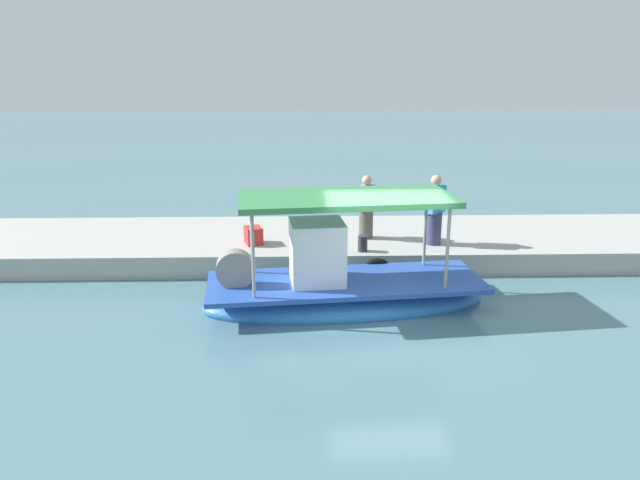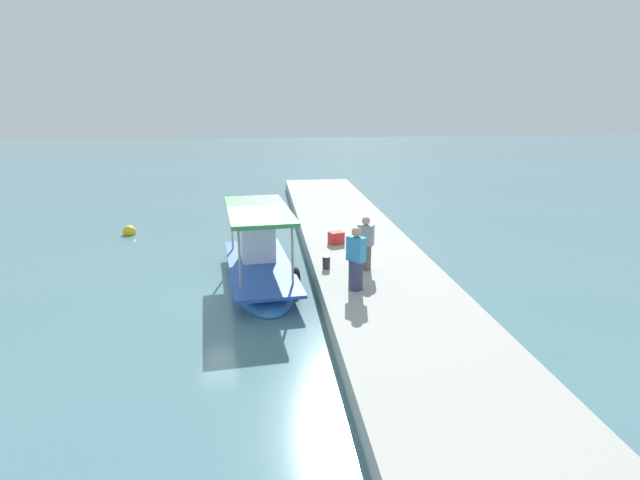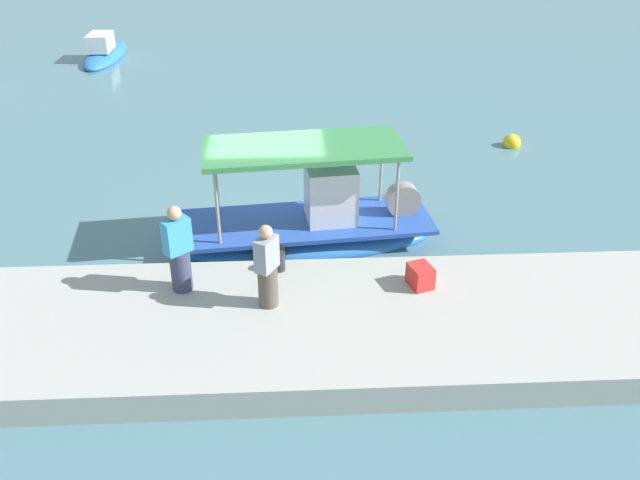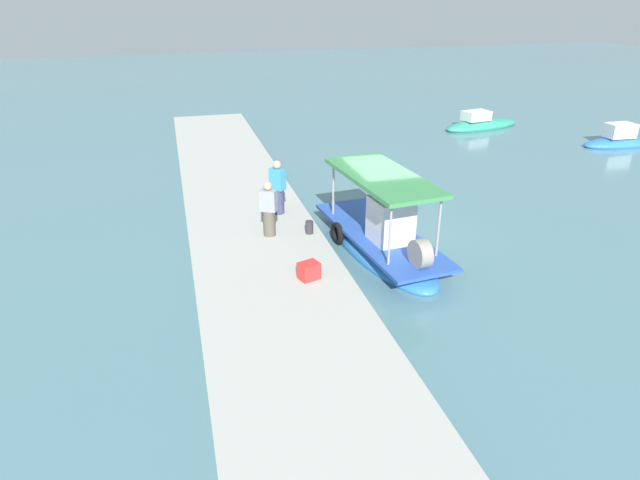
# 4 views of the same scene
# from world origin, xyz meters

# --- Properties ---
(ground_plane) EXTENTS (120.00, 120.00, 0.00)m
(ground_plane) POSITION_xyz_m (0.00, 0.00, 0.00)
(ground_plane) COLOR slate
(dock_quay) EXTENTS (36.00, 3.97, 0.57)m
(dock_quay) POSITION_xyz_m (0.00, -4.33, 0.28)
(dock_quay) COLOR #A7A8A1
(dock_quay) RESTS_ON ground_plane
(main_fishing_boat) EXTENTS (6.27, 2.58, 2.78)m
(main_fishing_boat) POSITION_xyz_m (0.93, -0.65, 0.42)
(main_fishing_boat) COLOR #2F74C4
(main_fishing_boat) RESTS_ON ground_plane
(fisherman_near_bollard) EXTENTS (0.51, 0.54, 1.69)m
(fisherman_near_bollard) POSITION_xyz_m (0.05, -3.92, 1.33)
(fisherman_near_bollard) COLOR #564E43
(fisherman_near_bollard) RESTS_ON dock_quay
(fisherman_by_crate) EXTENTS (0.57, 0.56, 1.80)m
(fisherman_by_crate) POSITION_xyz_m (-1.63, -3.32, 1.38)
(fisherman_by_crate) COLOR #393B5C
(fisherman_by_crate) RESTS_ON dock_quay
(mooring_bollard) EXTENTS (0.24, 0.24, 0.40)m
(mooring_bollard) POSITION_xyz_m (0.25, -2.73, 0.76)
(mooring_bollard) COLOR #2D2D33
(mooring_bollard) RESTS_ON dock_quay
(cargo_crate) EXTENTS (0.54, 0.60, 0.44)m
(cargo_crate) POSITION_xyz_m (3.01, -3.44, 0.79)
(cargo_crate) COLOR red
(cargo_crate) RESTS_ON dock_quay
(marker_buoy) EXTENTS (0.56, 0.56, 0.56)m
(marker_buoy) POSITION_xyz_m (7.44, 4.99, 0.11)
(marker_buoy) COLOR yellow
(marker_buoy) RESTS_ON ground_plane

